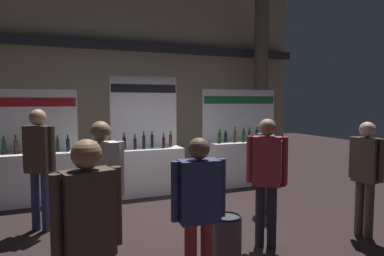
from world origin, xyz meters
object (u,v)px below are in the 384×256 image
visitor_0 (266,160)px  visitor_7 (267,172)px  exhibitor_booth_1 (148,165)px  visitor_6 (88,232)px  exhibitor_booth_2 (245,159)px  visitor_2 (199,204)px  trash_bin (227,240)px  visitor_3 (102,184)px  exhibitor_booth_0 (32,173)px  visitor_1 (39,158)px  visitor_9 (366,170)px

visitor_0 → visitor_7: 1.41m
exhibitor_booth_1 → visitor_6: size_ratio=1.49×
exhibitor_booth_2 → visitor_2: exhibitor_booth_2 is taller
visitor_2 → visitor_6: bearing=26.5°
trash_bin → visitor_3: 1.62m
exhibitor_booth_0 → exhibitor_booth_2: size_ratio=0.98×
visitor_0 → exhibitor_booth_0: bearing=68.4°
visitor_3 → visitor_7: (2.14, -0.10, -0.01)m
exhibitor_booth_0 → trash_bin: (2.30, -3.66, -0.27)m
visitor_6 → trash_bin: bearing=14.7°
trash_bin → visitor_1: bearing=135.8°
visitor_9 → visitor_1: bearing=-129.2°
visitor_7 → visitor_9: size_ratio=1.04×
visitor_7 → visitor_9: visitor_7 is taller
exhibitor_booth_0 → visitor_2: exhibitor_booth_0 is taller
visitor_0 → visitor_7: visitor_7 is taller
visitor_0 → visitor_7: (-0.79, -1.17, 0.08)m
visitor_1 → visitor_0: bearing=-153.3°
exhibitor_booth_2 → visitor_0: (-0.81, -2.04, 0.35)m
exhibitor_booth_0 → visitor_0: bearing=-30.0°
visitor_2 → exhibitor_booth_1: bearing=-93.6°
exhibitor_booth_2 → visitor_2: 4.94m
trash_bin → visitor_0: 2.20m
exhibitor_booth_2 → visitor_6: exhibitor_booth_2 is taller
trash_bin → exhibitor_booth_1: bearing=90.6°
visitor_0 → visitor_2: size_ratio=1.00×
trash_bin → exhibitor_booth_0: bearing=122.1°
visitor_3 → visitor_6: size_ratio=1.03×
trash_bin → visitor_0: size_ratio=0.38×
visitor_0 → visitor_3: size_ratio=0.93×
visitor_6 → exhibitor_booth_0: bearing=83.2°
visitor_2 → visitor_3: (-0.82, 0.86, 0.08)m
visitor_2 → visitor_3: 1.20m
trash_bin → visitor_3: visitor_3 is taller
visitor_6 → visitor_9: visitor_6 is taller
trash_bin → visitor_7: (0.74, 0.28, 0.72)m
exhibitor_booth_2 → visitor_6: bearing=-132.1°
visitor_9 → trash_bin: bearing=-103.8°
visitor_0 → visitor_1: size_ratio=0.87×
exhibitor_booth_1 → visitor_9: exhibitor_booth_1 is taller
visitor_3 → visitor_6: (-0.26, -1.31, -0.04)m
visitor_3 → visitor_2: bearing=-50.7°
exhibitor_booth_2 → visitor_6: (-4.00, -4.42, 0.40)m
trash_bin → visitor_2: size_ratio=0.38×
trash_bin → visitor_1: 3.04m
exhibitor_booth_2 → visitor_2: (-2.92, -3.97, 0.36)m
exhibitor_booth_2 → visitor_1: exhibitor_booth_2 is taller
visitor_1 → visitor_2: 2.96m
trash_bin → visitor_0: (1.53, 1.45, 0.64)m
visitor_3 → visitor_9: (3.66, -0.35, -0.06)m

